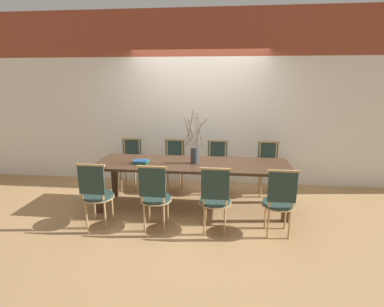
{
  "coord_description": "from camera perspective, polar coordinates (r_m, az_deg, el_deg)",
  "views": [
    {
      "loc": [
        0.47,
        -4.39,
        1.99
      ],
      "look_at": [
        0.0,
        0.0,
        0.88
      ],
      "focal_mm": 28.0,
      "sensor_mm": 36.0,
      "label": 1
    }
  ],
  "objects": [
    {
      "name": "chair_far_left",
      "position": [
        5.42,
        -3.47,
        -2.01
      ],
      "size": [
        0.43,
        0.43,
        0.93
      ],
      "rotation": [
        0.0,
        0.0,
        3.14
      ],
      "color": "#233833",
      "rests_on": "ground_plane"
    },
    {
      "name": "chair_far_leftend",
      "position": [
        5.61,
        -11.63,
        -1.73
      ],
      "size": [
        0.43,
        0.43,
        0.93
      ],
      "rotation": [
        0.0,
        0.0,
        3.14
      ],
      "color": "#233833",
      "rests_on": "ground_plane"
    },
    {
      "name": "wall_rear",
      "position": [
        5.7,
        1.4,
        10.17
      ],
      "size": [
        12.0,
        0.06,
        3.2
      ],
      "color": "white",
      "rests_on": "ground_plane"
    },
    {
      "name": "dining_table",
      "position": [
        4.61,
        0.0,
        -2.83
      ],
      "size": [
        2.96,
        0.88,
        0.73
      ],
      "color": "#422B1C",
      "rests_on": "ground_plane"
    },
    {
      "name": "vase_centerpiece",
      "position": [
        4.54,
        0.46,
        0.01
      ],
      "size": [
        0.33,
        0.33,
        0.81
      ],
      "color": "#33383D",
      "rests_on": "dining_table"
    },
    {
      "name": "chair_far_right",
      "position": [
        5.41,
        14.29,
        -2.48
      ],
      "size": [
        0.43,
        0.43,
        0.93
      ],
      "rotation": [
        0.0,
        0.0,
        3.14
      ],
      "color": "#233833",
      "rests_on": "ground_plane"
    },
    {
      "name": "chair_near_left",
      "position": [
        4.03,
        -7.09,
        -7.86
      ],
      "size": [
        0.43,
        0.43,
        0.93
      ],
      "color": "#233833",
      "rests_on": "ground_plane"
    },
    {
      "name": "chair_near_right",
      "position": [
        4.0,
        16.29,
        -8.53
      ],
      "size": [
        0.43,
        0.43,
        0.93
      ],
      "color": "#233833",
      "rests_on": "ground_plane"
    },
    {
      "name": "chair_near_leftend",
      "position": [
        4.28,
        -17.72,
        -7.12
      ],
      "size": [
        0.43,
        0.43,
        0.93
      ],
      "color": "#233833",
      "rests_on": "ground_plane"
    },
    {
      "name": "chair_near_center",
      "position": [
        3.94,
        4.42,
        -8.36
      ],
      "size": [
        0.43,
        0.43,
        0.93
      ],
      "color": "#233833",
      "rests_on": "ground_plane"
    },
    {
      "name": "ground_plane",
      "position": [
        4.84,
        0.0,
        -10.18
      ],
      "size": [
        16.0,
        16.0,
        0.0
      ],
      "primitive_type": "plane",
      "color": "#A87F51"
    },
    {
      "name": "book_stack",
      "position": [
        4.65,
        -9.74,
        -1.53
      ],
      "size": [
        0.24,
        0.22,
        0.04
      ],
      "color": "#1E6B4C",
      "rests_on": "dining_table"
    },
    {
      "name": "chair_far_center",
      "position": [
        5.35,
        4.8,
        -2.26
      ],
      "size": [
        0.43,
        0.43,
        0.93
      ],
      "rotation": [
        0.0,
        0.0,
        3.14
      ],
      "color": "#233833",
      "rests_on": "ground_plane"
    }
  ]
}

